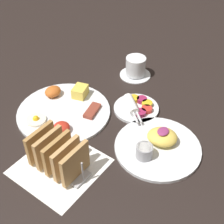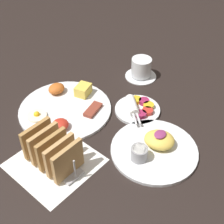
{
  "view_description": "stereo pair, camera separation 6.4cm",
  "coord_description": "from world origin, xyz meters",
  "px_view_note": "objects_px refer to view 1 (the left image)",
  "views": [
    {
      "loc": [
        -0.55,
        -0.39,
        0.69
      ],
      "look_at": [
        0.06,
        0.06,
        0.03
      ],
      "focal_mm": 50.0,
      "sensor_mm": 36.0,
      "label": 1
    },
    {
      "loc": [
        -0.51,
        -0.44,
        0.69
      ],
      "look_at": [
        0.06,
        0.06,
        0.03
      ],
      "focal_mm": 50.0,
      "sensor_mm": 36.0,
      "label": 2
    }
  ],
  "objects_px": {
    "plate_condiments": "(136,107)",
    "toast_rack": "(58,154)",
    "plate_foreground": "(158,145)",
    "plate_breakfast": "(64,110)",
    "coffee_cup": "(136,68)"
  },
  "relations": [
    {
      "from": "plate_breakfast",
      "to": "coffee_cup",
      "type": "relative_size",
      "value": 2.59
    },
    {
      "from": "plate_condiments",
      "to": "coffee_cup",
      "type": "xyz_separation_m",
      "value": [
        0.17,
        0.12,
        0.02
      ]
    },
    {
      "from": "plate_breakfast",
      "to": "plate_condiments",
      "type": "bearing_deg",
      "value": -50.92
    },
    {
      "from": "plate_breakfast",
      "to": "coffee_cup",
      "type": "height_order",
      "value": "coffee_cup"
    },
    {
      "from": "plate_breakfast",
      "to": "coffee_cup",
      "type": "distance_m",
      "value": 0.33
    },
    {
      "from": "plate_foreground",
      "to": "toast_rack",
      "type": "xyz_separation_m",
      "value": [
        -0.22,
        0.19,
        0.04
      ]
    },
    {
      "from": "coffee_cup",
      "to": "plate_breakfast",
      "type": "bearing_deg",
      "value": 167.16
    },
    {
      "from": "toast_rack",
      "to": "plate_condiments",
      "type": "bearing_deg",
      "value": -6.68
    },
    {
      "from": "plate_foreground",
      "to": "plate_breakfast",
      "type": "bearing_deg",
      "value": 97.14
    },
    {
      "from": "plate_breakfast",
      "to": "plate_condiments",
      "type": "relative_size",
      "value": 1.98
    },
    {
      "from": "plate_condiments",
      "to": "toast_rack",
      "type": "xyz_separation_m",
      "value": [
        -0.33,
        0.04,
        0.04
      ]
    },
    {
      "from": "toast_rack",
      "to": "plate_foreground",
      "type": "bearing_deg",
      "value": -39.89
    },
    {
      "from": "plate_foreground",
      "to": "plate_condiments",
      "type": "bearing_deg",
      "value": 52.47
    },
    {
      "from": "toast_rack",
      "to": "coffee_cup",
      "type": "height_order",
      "value": "toast_rack"
    },
    {
      "from": "plate_breakfast",
      "to": "toast_rack",
      "type": "bearing_deg",
      "value": -139.92
    }
  ]
}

